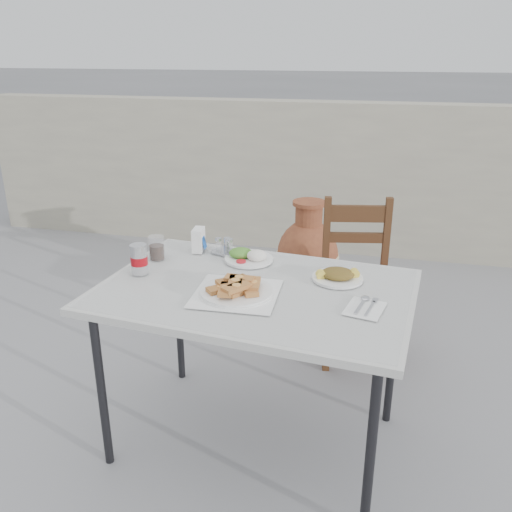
% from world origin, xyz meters
% --- Properties ---
extents(ground, '(80.00, 80.00, 0.00)m').
position_xyz_m(ground, '(0.00, 0.00, 0.00)').
color(ground, slate).
rests_on(ground, ground).
extents(cafe_table, '(1.27, 0.93, 0.73)m').
position_xyz_m(cafe_table, '(-0.03, 0.01, 0.67)').
color(cafe_table, black).
rests_on(cafe_table, ground).
extents(pide_plate, '(0.32, 0.32, 0.06)m').
position_xyz_m(pide_plate, '(-0.08, -0.07, 0.75)').
color(pide_plate, white).
rests_on(pide_plate, cafe_table).
extents(salad_rice_plate, '(0.21, 0.21, 0.05)m').
position_xyz_m(salad_rice_plate, '(-0.12, 0.27, 0.74)').
color(salad_rice_plate, white).
rests_on(salad_rice_plate, cafe_table).
extents(salad_chopped_plate, '(0.20, 0.20, 0.04)m').
position_xyz_m(salad_chopped_plate, '(0.27, 0.15, 0.74)').
color(salad_chopped_plate, white).
rests_on(salad_chopped_plate, cafe_table).
extents(soda_can, '(0.07, 0.07, 0.12)m').
position_xyz_m(soda_can, '(-0.52, 0.03, 0.79)').
color(soda_can, silver).
rests_on(soda_can, cafe_table).
extents(cola_glass, '(0.07, 0.07, 0.10)m').
position_xyz_m(cola_glass, '(-0.52, 0.20, 0.77)').
color(cola_glass, white).
rests_on(cola_glass, cafe_table).
extents(napkin_holder, '(0.06, 0.09, 0.11)m').
position_xyz_m(napkin_holder, '(-0.37, 0.33, 0.78)').
color(napkin_holder, white).
rests_on(napkin_holder, cafe_table).
extents(condiment_caddy, '(0.13, 0.12, 0.08)m').
position_xyz_m(condiment_caddy, '(-0.24, 0.33, 0.75)').
color(condiment_caddy, '#B9B9C0').
rests_on(condiment_caddy, cafe_table).
extents(cutlery_napkin, '(0.16, 0.19, 0.01)m').
position_xyz_m(cutlery_napkin, '(0.39, -0.07, 0.73)').
color(cutlery_napkin, white).
rests_on(cutlery_napkin, cafe_table).
extents(chair, '(0.44, 0.44, 0.85)m').
position_xyz_m(chair, '(0.32, 0.85, 0.44)').
color(chair, '#351A0E').
rests_on(chair, ground).
extents(terracotta_urn, '(0.40, 0.40, 0.70)m').
position_xyz_m(terracotta_urn, '(-0.02, 1.38, 0.33)').
color(terracotta_urn, brown).
rests_on(terracotta_urn, ground).
extents(back_wall, '(6.00, 0.25, 1.20)m').
position_xyz_m(back_wall, '(0.00, 2.50, 0.60)').
color(back_wall, '#A29D87').
rests_on(back_wall, ground).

